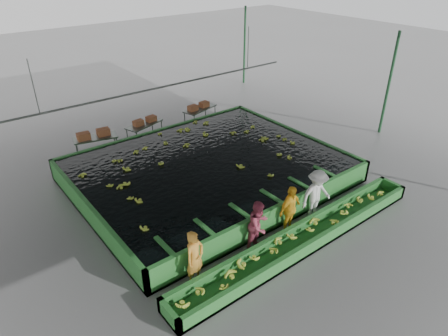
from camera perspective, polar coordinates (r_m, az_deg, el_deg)
ground at (r=15.27m, az=1.16°, el=-4.00°), size 80.00×80.00×0.00m
shed_roof at (r=13.21m, az=1.38°, el=14.46°), size 20.00×22.00×0.04m
shed_posts at (r=14.06m, az=1.26°, el=4.56°), size 20.00×22.00×5.00m
flotation_tank at (r=16.06m, az=-2.20°, el=-0.34°), size 10.00×8.00×0.90m
tank_water at (r=15.86m, az=-2.22°, el=0.92°), size 9.70×7.70×0.00m
sorting_trough at (r=13.07m, az=11.29°, el=-9.83°), size 10.00×1.00×0.50m
cableway_rail at (r=17.77m, az=-9.14°, el=11.28°), size 0.08×0.08×14.00m
rail_hanger_left at (r=15.81m, az=-25.55°, el=10.38°), size 0.04×0.04×2.00m
rail_hanger_right at (r=20.30m, az=3.46°, el=16.76°), size 0.04×0.04×2.00m
worker_a at (r=11.26m, az=-4.19°, el=-12.69°), size 0.71×0.55×1.72m
worker_b at (r=12.40m, az=4.97°, el=-8.19°), size 0.96×0.82×1.71m
worker_c at (r=13.21m, az=9.39°, el=-5.86°), size 1.05×0.53×1.72m
worker_d at (r=14.02m, az=13.06°, el=-3.71°), size 1.28×0.86×1.85m
packing_table_left at (r=18.97m, az=-17.73°, el=3.04°), size 2.03×1.19×0.87m
packing_table_mid at (r=19.88m, az=-11.23°, el=5.11°), size 2.01×1.27×0.85m
packing_table_right at (r=21.45m, az=-3.43°, el=7.47°), size 2.05×1.23×0.87m
box_stack_left at (r=18.79m, az=-18.07°, el=4.21°), size 1.46×0.55×0.31m
box_stack_mid at (r=19.74m, az=-11.21°, el=6.29°), size 1.25×0.49×0.26m
box_stack_right at (r=21.20m, az=-3.64°, el=8.47°), size 1.31×0.50×0.28m
floating_bananas at (r=16.45m, az=-3.86°, el=1.96°), size 9.23×6.29×0.13m
trough_bananas at (r=12.98m, az=11.36°, el=-9.32°), size 8.96×0.60×0.12m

